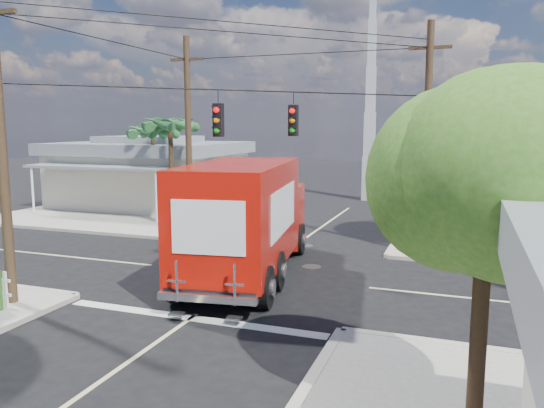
% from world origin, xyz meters
% --- Properties ---
extents(ground, '(120.00, 120.00, 0.00)m').
position_xyz_m(ground, '(0.00, 0.00, 0.00)').
color(ground, black).
rests_on(ground, ground).
extents(sidewalk_nw, '(14.12, 14.12, 0.14)m').
position_xyz_m(sidewalk_nw, '(-10.88, 10.88, 0.07)').
color(sidewalk_nw, gray).
rests_on(sidewalk_nw, ground).
extents(road_markings, '(32.00, 32.00, 0.01)m').
position_xyz_m(road_markings, '(0.00, -1.47, 0.01)').
color(road_markings, beige).
rests_on(road_markings, ground).
extents(building_nw, '(10.80, 10.20, 4.30)m').
position_xyz_m(building_nw, '(-12.00, 12.46, 2.22)').
color(building_nw, beige).
rests_on(building_nw, sidewalk_nw).
extents(radio_tower, '(0.80, 0.80, 17.00)m').
position_xyz_m(radio_tower, '(0.50, 20.00, 5.64)').
color(radio_tower, silver).
rests_on(radio_tower, ground).
extents(tree_ne_front, '(4.21, 4.14, 6.66)m').
position_xyz_m(tree_ne_front, '(7.21, 6.76, 4.77)').
color(tree_ne_front, '#422D1C').
rests_on(tree_ne_front, sidewalk_ne).
extents(tree_se, '(3.67, 3.54, 5.62)m').
position_xyz_m(tree_se, '(7.01, -7.24, 4.04)').
color(tree_se, '#422D1C').
rests_on(tree_se, sidewalk_se).
extents(palm_nw_front, '(3.01, 3.08, 5.59)m').
position_xyz_m(palm_nw_front, '(-7.50, 7.50, 5.04)').
color(palm_nw_front, '#422D1C').
rests_on(palm_nw_front, sidewalk_nw).
extents(palm_nw_back, '(3.01, 3.08, 5.19)m').
position_xyz_m(palm_nw_back, '(-9.50, 9.00, 4.67)').
color(palm_nw_back, '#422D1C').
rests_on(palm_nw_back, sidewalk_nw).
extents(utility_poles, '(12.00, 10.68, 9.00)m').
position_xyz_m(utility_poles, '(-1.58, 1.60, 4.67)').
color(utility_poles, '#473321').
rests_on(utility_poles, ground).
extents(vending_boxes, '(1.90, 0.50, 1.10)m').
position_xyz_m(vending_boxes, '(6.50, 6.20, 0.69)').
color(vending_boxes, red).
rests_on(vending_boxes, sidewalk_ne).
extents(delivery_truck, '(4.05, 9.31, 3.91)m').
position_xyz_m(delivery_truck, '(-0.15, -0.10, 1.98)').
color(delivery_truck, black).
rests_on(delivery_truck, ground).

